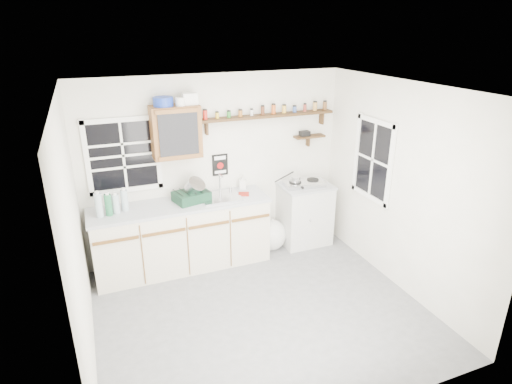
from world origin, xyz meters
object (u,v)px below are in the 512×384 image
(right_cabinet, at_px, (305,214))
(hotplate, at_px, (304,183))
(main_cabinet, at_px, (183,235))
(dish_rack, at_px, (193,193))
(upper_cabinet, at_px, (176,132))
(spice_shelf, at_px, (269,115))

(right_cabinet, relative_size, hotplate, 1.52)
(main_cabinet, distance_m, dish_rack, 0.59)
(main_cabinet, bearing_deg, upper_cabinet, 76.32)
(main_cabinet, height_order, upper_cabinet, upper_cabinet)
(main_cabinet, distance_m, right_cabinet, 1.84)
(upper_cabinet, height_order, hotplate, upper_cabinet)
(main_cabinet, height_order, hotplate, hotplate)
(upper_cabinet, bearing_deg, spice_shelf, 3.08)
(hotplate, bearing_deg, main_cabinet, -173.13)
(main_cabinet, distance_m, upper_cabinet, 1.37)
(spice_shelf, bearing_deg, upper_cabinet, -176.92)
(dish_rack, bearing_deg, hotplate, -14.95)
(right_cabinet, xyz_separation_m, dish_rack, (-1.66, 0.00, 0.57))
(spice_shelf, height_order, dish_rack, spice_shelf)
(spice_shelf, bearing_deg, dish_rack, -170.90)
(main_cabinet, bearing_deg, spice_shelf, 9.16)
(spice_shelf, distance_m, dish_rack, 1.48)
(dish_rack, xyz_separation_m, hotplate, (1.62, -0.02, -0.08))
(spice_shelf, relative_size, hotplate, 3.19)
(dish_rack, bearing_deg, main_cabinet, 175.42)
(hotplate, bearing_deg, spice_shelf, 162.96)
(right_cabinet, height_order, spice_shelf, spice_shelf)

